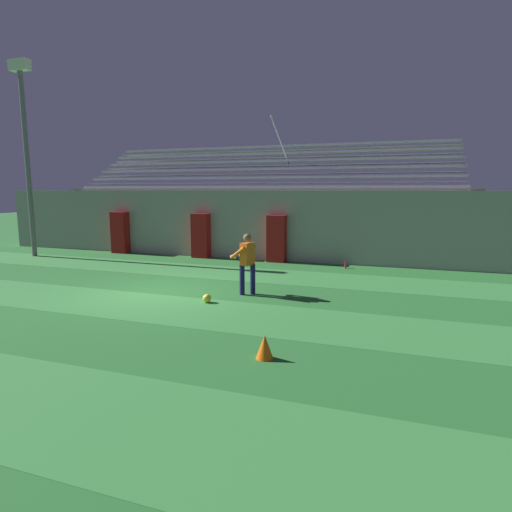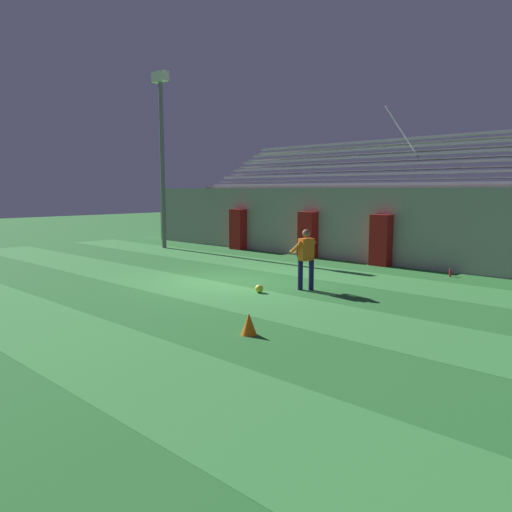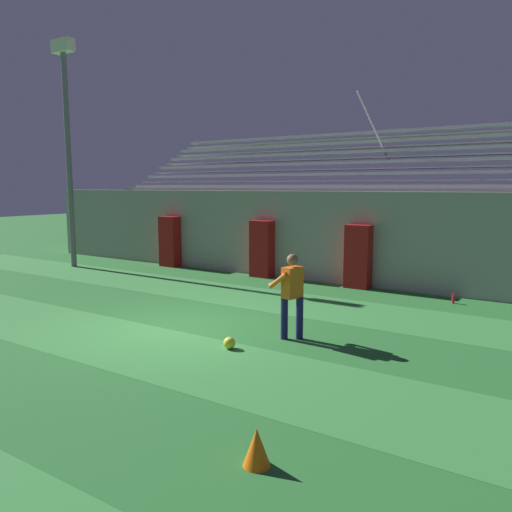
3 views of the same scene
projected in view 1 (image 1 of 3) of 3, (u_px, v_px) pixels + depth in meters
ground_plane at (159, 292)px, 11.95m from camera, size 80.00×80.00×0.00m
turf_stripe_mid at (129, 304)px, 10.65m from camera, size 28.00×2.30×0.01m
turf_stripe_far at (209, 271)px, 14.95m from camera, size 28.00×2.30×0.01m
back_wall at (242, 224)px, 17.79m from camera, size 24.00×0.60×2.80m
padding_pillar_gate_left at (201, 236)px, 17.90m from camera, size 0.72×0.44×1.85m
padding_pillar_gate_right at (277, 239)px, 16.81m from camera, size 0.72×0.44×1.85m
padding_pillar_far_left at (120, 233)px, 19.21m from camera, size 0.72×0.44×1.85m
bleacher_stand at (263, 218)px, 20.29m from camera, size 18.00×4.75×5.83m
floodlight_pole at (25, 135)px, 17.68m from camera, size 0.90×0.36×8.04m
goalkeeper at (247, 260)px, 11.55m from camera, size 0.66×0.67×1.67m
soccer_ball at (207, 298)px, 10.82m from camera, size 0.22×0.22×0.22m
traffic_cone at (265, 347)px, 7.22m from camera, size 0.30×0.30×0.42m
water_bottle at (345, 265)px, 15.53m from camera, size 0.07×0.07×0.24m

